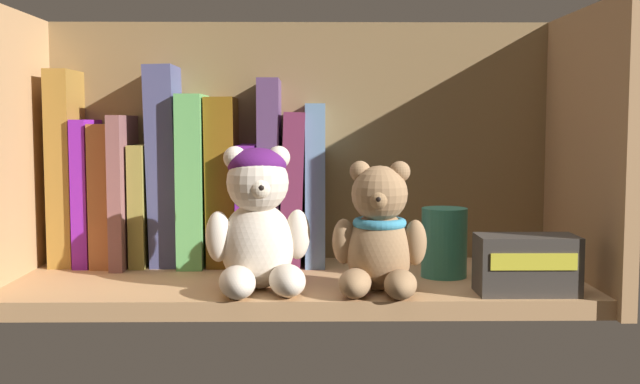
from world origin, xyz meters
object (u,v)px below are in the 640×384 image
at_px(book_4, 144,204).
at_px(teddy_bear_smaller, 379,236).
at_px(book_6, 195,180).
at_px(book_8, 249,204).
at_px(book_9, 270,172).
at_px(book_7, 223,181).
at_px(book_3, 127,190).
at_px(pillar_candle, 444,242).
at_px(book_11, 315,184).
at_px(book_2, 109,194).
at_px(book_0, 68,168).
at_px(book_10, 293,188).
at_px(book_5, 167,166).
at_px(book_1, 89,192).
at_px(teddy_bear_larger, 258,222).
at_px(small_product_box, 527,264).

distance_m(book_4, teddy_bear_smaller, 0.33).
bearing_deg(book_6, teddy_bear_smaller, -38.57).
bearing_deg(book_8, book_9, 0.00).
bearing_deg(book_7, book_3, 180.00).
xyz_separation_m(book_9, pillar_candle, (0.21, -0.09, -0.08)).
distance_m(book_6, book_11, 0.15).
bearing_deg(book_7, pillar_candle, -19.04).
height_order(book_6, book_7, book_6).
bearing_deg(book_9, teddy_bear_smaller, -54.77).
bearing_deg(book_2, book_0, 180.00).
bearing_deg(book_6, book_4, 180.00).
xyz_separation_m(book_4, book_10, (0.19, 0.00, 0.02)).
relative_size(book_2, book_7, 0.84).
distance_m(book_5, teddy_bear_smaller, 0.31).
xyz_separation_m(book_0, book_9, (0.26, 0.00, -0.01)).
height_order(book_5, book_10, book_5).
relative_size(book_5, book_7, 1.19).
bearing_deg(book_11, book_7, 180.00).
xyz_separation_m(book_3, book_10, (0.21, 0.00, 0.00)).
height_order(book_1, book_6, book_6).
relative_size(book_9, teddy_bear_larger, 1.50).
height_order(book_9, teddy_bear_larger, book_9).
relative_size(book_8, small_product_box, 1.46).
xyz_separation_m(book_2, small_product_box, (0.48, -0.19, -0.06)).
bearing_deg(book_3, book_11, 0.00).
xyz_separation_m(book_11, teddy_bear_smaller, (0.07, -0.17, -0.04)).
relative_size(book_6, teddy_bear_smaller, 1.54).
distance_m(book_5, teddy_bear_larger, 0.21).
bearing_deg(book_11, book_5, 180.00).
bearing_deg(teddy_bear_larger, book_6, 118.75).
xyz_separation_m(book_7, book_8, (0.03, 0.00, -0.03)).
bearing_deg(book_9, book_2, 180.00).
distance_m(book_0, book_3, 0.08).
height_order(book_5, pillar_candle, book_5).
bearing_deg(pillar_candle, book_11, 148.49).
distance_m(book_4, book_5, 0.06).
distance_m(book_0, book_9, 0.26).
xyz_separation_m(book_5, teddy_bear_smaller, (0.25, -0.17, -0.07)).
bearing_deg(book_4, book_0, 180.00).
distance_m(book_4, book_9, 0.17).
xyz_separation_m(book_1, book_11, (0.28, 0.00, 0.01)).
distance_m(book_1, book_10, 0.26).
bearing_deg(book_4, book_6, 0.00).
bearing_deg(book_9, book_10, 0.00).
xyz_separation_m(book_0, book_3, (0.07, 0.00, -0.03)).
xyz_separation_m(book_1, teddy_bear_larger, (0.22, -0.16, -0.02)).
bearing_deg(book_0, book_5, 0.00).
height_order(book_0, pillar_candle, book_0).
bearing_deg(book_4, small_product_box, -23.15).
bearing_deg(book_6, book_5, 180.00).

